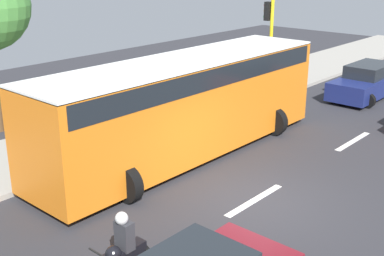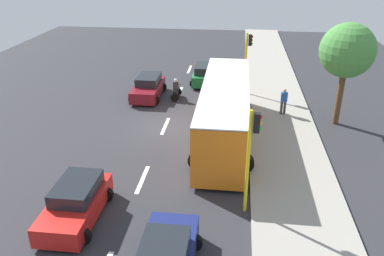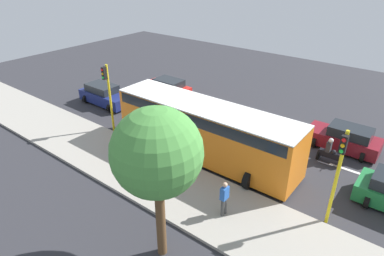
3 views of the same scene
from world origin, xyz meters
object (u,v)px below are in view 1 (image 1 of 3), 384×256
Objects in this scene: motorcycle at (121,254)px; traffic_light_midblock at (269,38)px; pedestrian_near_signal at (23,127)px; car_dark_blue at (366,82)px; city_bus at (186,100)px.

traffic_light_midblock is at bearing -68.57° from motorcycle.
traffic_light_midblock is at bearing -102.96° from pedestrian_near_signal.
motorcycle reaches higher than car_dark_blue.
city_bus is 6.76m from traffic_light_midblock.
traffic_light_midblock is (4.90, -12.47, 2.29)m from motorcycle.
car_dark_blue is at bearing -82.46° from motorcycle.
traffic_light_midblock reaches higher than car_dark_blue.
traffic_light_midblock is (1.25, -6.56, 1.08)m from city_bus.
car_dark_blue is 5.35m from traffic_light_midblock.
car_dark_blue is 0.97× the size of traffic_light_midblock.
traffic_light_midblock is (-2.35, -10.23, 1.87)m from pedestrian_near_signal.
car_dark_blue is 2.59× the size of pedestrian_near_signal.
pedestrian_near_signal is (7.25, -2.24, 0.42)m from motorcycle.
car_dark_blue is 16.66m from motorcycle.
pedestrian_near_signal is at bearing 70.47° from car_dark_blue.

